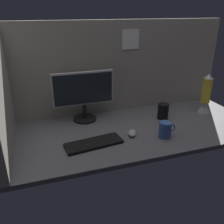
{
  "coord_description": "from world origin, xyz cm",
  "views": [
    {
      "loc": [
        -65.88,
        -144.15,
        80.9
      ],
      "look_at": [
        -13.46,
        0.0,
        14.0
      ],
      "focal_mm": 38.18,
      "sensor_mm": 36.0,
      "label": 1
    }
  ],
  "objects_px": {
    "lava_lamp": "(206,97)",
    "mug_ceramic_blue": "(165,130)",
    "mouse": "(132,133)",
    "monitor": "(83,94)",
    "mug_black_travel": "(163,111)",
    "keyboard": "(94,143)"
  },
  "relations": [
    {
      "from": "lava_lamp",
      "to": "mug_ceramic_blue",
      "type": "bearing_deg",
      "value": -152.29
    },
    {
      "from": "mouse",
      "to": "lava_lamp",
      "type": "bearing_deg",
      "value": 37.03
    },
    {
      "from": "monitor",
      "to": "mug_black_travel",
      "type": "distance_m",
      "value": 0.64
    },
    {
      "from": "monitor",
      "to": "lava_lamp",
      "type": "height_order",
      "value": "monitor"
    },
    {
      "from": "mouse",
      "to": "mug_ceramic_blue",
      "type": "bearing_deg",
      "value": -0.73
    },
    {
      "from": "mouse",
      "to": "mug_ceramic_blue",
      "type": "height_order",
      "value": "mug_ceramic_blue"
    },
    {
      "from": "mug_black_travel",
      "to": "mug_ceramic_blue",
      "type": "distance_m",
      "value": 0.3
    },
    {
      "from": "mouse",
      "to": "mug_ceramic_blue",
      "type": "xyz_separation_m",
      "value": [
        0.2,
        -0.09,
        0.04
      ]
    },
    {
      "from": "keyboard",
      "to": "mouse",
      "type": "xyz_separation_m",
      "value": [
        0.28,
        0.04,
        0.01
      ]
    },
    {
      "from": "monitor",
      "to": "mouse",
      "type": "distance_m",
      "value": 0.48
    },
    {
      "from": "monitor",
      "to": "mouse",
      "type": "xyz_separation_m",
      "value": [
        0.26,
        -0.36,
        -0.2
      ]
    },
    {
      "from": "mug_black_travel",
      "to": "keyboard",
      "type": "bearing_deg",
      "value": -160.3
    },
    {
      "from": "monitor",
      "to": "mug_black_travel",
      "type": "xyz_separation_m",
      "value": [
        0.6,
        -0.17,
        -0.15
      ]
    },
    {
      "from": "mouse",
      "to": "monitor",
      "type": "bearing_deg",
      "value": 148.61
    },
    {
      "from": "keyboard",
      "to": "mug_ceramic_blue",
      "type": "relative_size",
      "value": 3.07
    },
    {
      "from": "monitor",
      "to": "lava_lamp",
      "type": "xyz_separation_m",
      "value": [
        0.99,
        -0.17,
        -0.08
      ]
    },
    {
      "from": "keyboard",
      "to": "lava_lamp",
      "type": "xyz_separation_m",
      "value": [
        1.01,
        0.23,
        0.13
      ]
    },
    {
      "from": "monitor",
      "to": "mouse",
      "type": "relative_size",
      "value": 4.87
    },
    {
      "from": "mouse",
      "to": "lava_lamp",
      "type": "xyz_separation_m",
      "value": [
        0.73,
        0.19,
        0.12
      ]
    },
    {
      "from": "mouse",
      "to": "mug_black_travel",
      "type": "bearing_deg",
      "value": 51.11
    },
    {
      "from": "monitor",
      "to": "lava_lamp",
      "type": "bearing_deg",
      "value": -9.72
    },
    {
      "from": "mouse",
      "to": "lava_lamp",
      "type": "relative_size",
      "value": 0.29
    }
  ]
}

